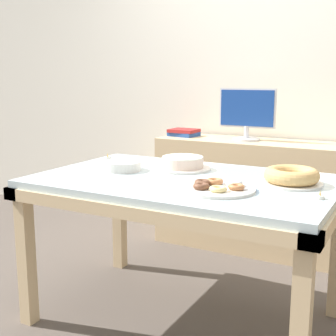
{
  "coord_description": "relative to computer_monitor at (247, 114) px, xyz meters",
  "views": [
    {
      "loc": [
        1.03,
        -2.08,
        1.28
      ],
      "look_at": [
        -0.06,
        -0.08,
        0.83
      ],
      "focal_mm": 50.0,
      "sensor_mm": 36.0,
      "label": 1
    }
  ],
  "objects": [
    {
      "name": "ground_plane",
      "position": [
        0.09,
        -1.2,
        -1.01
      ],
      "size": [
        12.0,
        12.0,
        0.0
      ],
      "primitive_type": "plane",
      "color": "#564C44"
    },
    {
      "name": "wall_back",
      "position": [
        0.09,
        0.3,
        0.29
      ],
      "size": [
        8.0,
        0.1,
        2.6
      ],
      "primitive_type": "cube",
      "color": "silver",
      "rests_on": "ground"
    },
    {
      "name": "dining_table",
      "position": [
        0.09,
        -1.2,
        -0.33
      ],
      "size": [
        1.53,
        0.98,
        0.77
      ],
      "color": "silver",
      "rests_on": "ground"
    },
    {
      "name": "sideboard",
      "position": [
        0.09,
        0.0,
        -0.6
      ],
      "size": [
        1.5,
        0.44,
        0.82
      ],
      "color": "#D1B284",
      "rests_on": "ground"
    },
    {
      "name": "computer_monitor",
      "position": [
        0.0,
        0.0,
        0.0
      ],
      "size": [
        0.42,
        0.2,
        0.38
      ],
      "color": "silver",
      "rests_on": "sideboard"
    },
    {
      "name": "book_stack",
      "position": [
        -0.52,
        0.0,
        -0.16
      ],
      "size": [
        0.23,
        0.2,
        0.06
      ],
      "color": "#23478C",
      "rests_on": "sideboard"
    },
    {
      "name": "cake_chocolate_round",
      "position": [
        -0.02,
        -1.0,
        -0.2
      ],
      "size": [
        0.31,
        0.31,
        0.07
      ],
      "color": "silver",
      "rests_on": "dining_table"
    },
    {
      "name": "cake_golden_bundt",
      "position": [
        0.6,
        -1.09,
        -0.2
      ],
      "size": [
        0.3,
        0.3,
        0.08
      ],
      "color": "silver",
      "rests_on": "dining_table"
    },
    {
      "name": "pastry_platter",
      "position": [
        0.34,
        -1.36,
        -0.22
      ],
      "size": [
        0.34,
        0.34,
        0.04
      ],
      "color": "silver",
      "rests_on": "dining_table"
    },
    {
      "name": "plate_stack",
      "position": [
        -0.3,
        -1.19,
        -0.21
      ],
      "size": [
        0.21,
        0.21,
        0.05
      ],
      "color": "silver",
      "rests_on": "dining_table"
    },
    {
      "name": "tealight_centre",
      "position": [
        -0.58,
        -0.94,
        -0.23
      ],
      "size": [
        0.04,
        0.04,
        0.04
      ],
      "color": "silver",
      "rests_on": "dining_table"
    },
    {
      "name": "tealight_right_edge",
      "position": [
        -0.4,
        -0.98,
        -0.23
      ],
      "size": [
        0.04,
        0.04,
        0.04
      ],
      "color": "silver",
      "rests_on": "dining_table"
    },
    {
      "name": "tealight_left_edge",
      "position": [
        0.78,
        -1.3,
        -0.23
      ],
      "size": [
        0.04,
        0.04,
        0.04
      ],
      "color": "silver",
      "rests_on": "dining_table"
    }
  ]
}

